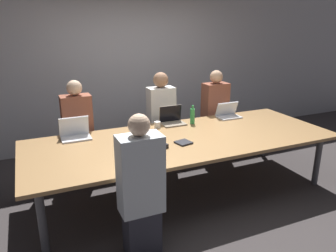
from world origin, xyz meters
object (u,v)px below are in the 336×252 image
at_px(cup_near_left, 156,158).
at_px(bottle_far_center, 192,116).
at_px(laptop_far_center, 172,119).
at_px(stapler, 163,145).
at_px(laptop_far_right, 228,113).
at_px(laptop_near_left, 135,160).
at_px(laptop_far_left, 75,132).
at_px(person_far_center, 161,119).
at_px(bottle_near_left, 157,149).
at_px(cup_far_center, 157,125).
at_px(person_far_left, 78,132).
at_px(person_far_right, 215,114).
at_px(person_near_left, 141,189).

relative_size(cup_near_left, bottle_far_center, 0.29).
distance_m(laptop_far_center, stapler, 0.91).
height_order(laptop_far_right, laptop_near_left, laptop_near_left).
bearing_deg(laptop_far_left, person_far_center, 18.62).
xyz_separation_m(laptop_far_center, stapler, (-0.46, -0.78, -0.05)).
bearing_deg(laptop_far_left, bottle_far_center, -2.21).
distance_m(laptop_far_right, laptop_far_center, 0.91).
bearing_deg(bottle_far_center, bottle_near_left, -134.26).
xyz_separation_m(bottle_far_center, stapler, (-0.73, -0.66, -0.09)).
bearing_deg(cup_far_center, bottle_far_center, -3.39).
bearing_deg(bottle_near_left, cup_near_left, -121.29).
distance_m(person_far_center, cup_far_center, 0.56).
height_order(laptop_far_left, laptop_far_right, laptop_far_left).
height_order(bottle_near_left, laptop_far_center, laptop_far_center).
bearing_deg(person_far_left, bottle_near_left, -66.81).
bearing_deg(person_far_right, stapler, -140.80).
bearing_deg(stapler, cup_far_center, 58.54).
xyz_separation_m(laptop_near_left, cup_near_left, (0.24, 0.05, -0.04)).
bearing_deg(cup_far_center, person_far_center, 62.28).
xyz_separation_m(person_far_right, bottle_far_center, (-0.67, -0.48, 0.18)).
bearing_deg(laptop_far_right, person_far_center, 153.96).
distance_m(laptop_near_left, person_far_center, 1.84).
relative_size(laptop_far_left, stapler, 2.32).
height_order(laptop_far_right, cup_far_center, laptop_far_right).
xyz_separation_m(person_far_left, person_far_right, (2.19, 0.01, 0.00)).
bearing_deg(person_far_center, cup_far_center, -117.72).
distance_m(laptop_far_right, person_far_right, 0.43).
bearing_deg(cup_far_center, bottle_near_left, -112.06).
distance_m(laptop_far_left, laptop_near_left, 1.20).
distance_m(person_far_left, stapler, 1.39).
xyz_separation_m(laptop_near_left, bottle_near_left, (0.28, 0.12, 0.03)).
bearing_deg(person_near_left, person_far_center, -117.47).
relative_size(laptop_far_left, laptop_far_right, 1.03).
relative_size(person_far_left, laptop_far_right, 3.94).
bearing_deg(cup_near_left, person_far_left, 110.56).
xyz_separation_m(cup_near_left, cup_far_center, (0.44, 1.05, 0.00)).
bearing_deg(laptop_far_center, laptop_far_left, -177.60).
distance_m(person_far_left, person_far_right, 2.19).
bearing_deg(person_far_left, bottle_far_center, -17.25).
distance_m(cup_far_center, stapler, 0.72).
bearing_deg(cup_near_left, person_far_center, 65.61).
bearing_deg(person_far_center, laptop_far_center, -89.56).
xyz_separation_m(cup_near_left, bottle_near_left, (0.05, 0.08, 0.07)).
relative_size(person_far_center, cup_far_center, 16.62).
relative_size(person_far_left, laptop_near_left, 4.48).
xyz_separation_m(laptop_near_left, bottle_far_center, (1.20, 1.07, 0.04)).
height_order(person_near_left, laptop_far_center, person_near_left).
bearing_deg(laptop_far_left, stapler, -39.17).
bearing_deg(cup_near_left, laptop_far_right, 34.07).
bearing_deg(person_far_center, laptop_far_right, -26.04).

